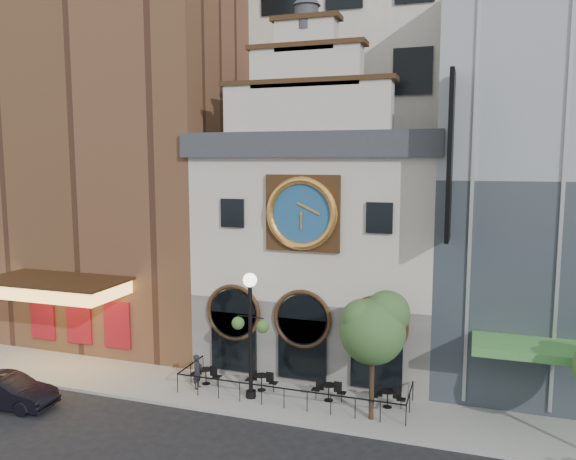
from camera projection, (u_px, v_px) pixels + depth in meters
The scene contains 14 objects.
ground at pixel (275, 423), 23.63m from camera, with size 120.00×120.00×0.00m, color black.
sidewalk at pixel (293, 398), 25.97m from camera, with size 44.00×5.00×0.15m, color gray.
clock_building at pixel (324, 241), 30.16m from camera, with size 12.60×8.78×18.65m.
theater_building at pixel (135, 135), 35.55m from camera, with size 14.00×15.60×25.00m.
office_tower at pixel (369, 33), 39.96m from camera, with size 20.00×16.00×40.00m, color silver.
cafe_railing at pixel (293, 387), 25.91m from camera, with size 10.60×2.60×0.90m, color black, non-canonical shape.
bistro_0 at pixel (206, 375), 27.36m from camera, with size 1.58×0.68×0.90m.
bistro_1 at pixel (262, 381), 26.59m from camera, with size 1.58×0.68×0.90m.
bistro_2 at pixel (329, 391), 25.46m from camera, with size 1.58×0.68×0.90m.
bistro_3 at pixel (387, 397), 24.76m from camera, with size 1.58×0.68×0.90m.
car_left at pixel (7, 391), 25.10m from camera, with size 1.54×4.42×1.46m, color black.
pedestrian at pixel (197, 372), 26.81m from camera, with size 0.60×0.40×1.65m, color black.
lamppost at pixel (250, 321), 25.40m from camera, with size 1.86×0.72×5.84m.
tree_left at pixel (374, 326), 23.24m from camera, with size 2.86×2.75×5.51m.
Camera 1 is at (7.68, -21.09, 11.02)m, focal length 35.00 mm.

